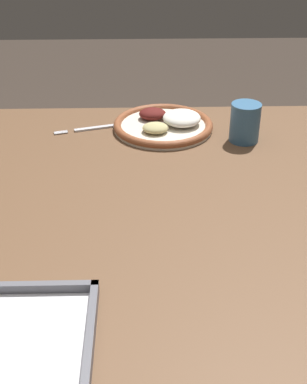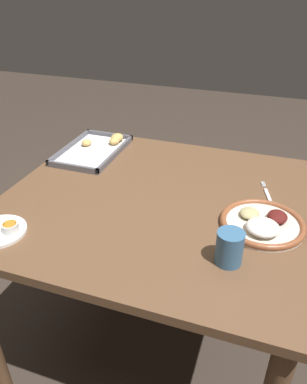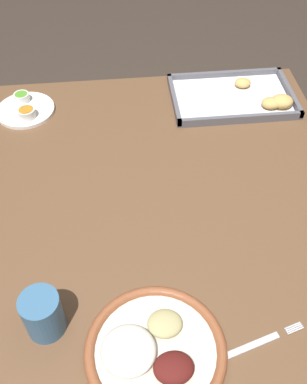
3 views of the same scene
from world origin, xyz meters
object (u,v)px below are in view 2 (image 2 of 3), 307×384
fork (269,199)px  drinking_cup (229,248)px  dinner_plate (263,223)px  baking_tray (96,149)px

fork → drinking_cup: (-0.36, 0.08, 0.05)m
dinner_plate → baking_tray: dinner_plate is taller
dinner_plate → drinking_cup: 0.21m
baking_tray → dinner_plate: bearing=-114.5°
dinner_plate → fork: (0.17, -0.01, -0.01)m
fork → dinner_plate: bearing=160.7°
dinner_plate → baking_tray: size_ratio=0.73×
dinner_plate → drinking_cup: drinking_cup is taller
fork → baking_tray: baking_tray is taller
drinking_cup → baking_tray: bearing=51.3°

